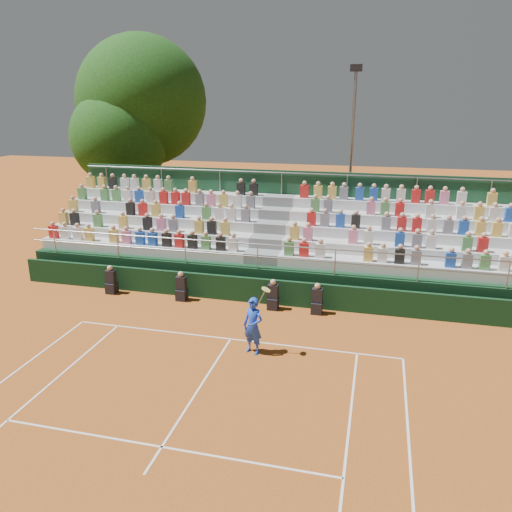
% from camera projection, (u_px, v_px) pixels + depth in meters
% --- Properties ---
extents(ground, '(90.00, 90.00, 0.00)m').
position_uv_depth(ground, '(231.00, 339.00, 16.45)').
color(ground, '#A5531B').
rests_on(ground, ground).
extents(courtside_wall, '(20.00, 0.15, 1.00)m').
position_uv_depth(courtside_wall, '(254.00, 290.00, 19.26)').
color(courtside_wall, black).
rests_on(courtside_wall, ground).
extents(line_officials, '(8.76, 0.40, 1.19)m').
position_uv_depth(line_officials, '(218.00, 292.00, 19.16)').
color(line_officials, black).
rests_on(line_officials, ground).
extents(grandstand, '(20.00, 5.20, 4.40)m').
position_uv_depth(grandstand, '(272.00, 252.00, 22.07)').
color(grandstand, black).
rests_on(grandstand, ground).
extents(tennis_player, '(0.92, 0.64, 2.22)m').
position_uv_depth(tennis_player, '(253.00, 326.00, 15.32)').
color(tennis_player, blue).
rests_on(tennis_player, ground).
extents(tree_west, '(5.66, 5.66, 8.19)m').
position_uv_depth(tree_west, '(120.00, 138.00, 29.10)').
color(tree_west, '#332212').
rests_on(tree_west, ground).
extents(tree_east, '(7.74, 7.74, 11.26)m').
position_uv_depth(tree_east, '(142.00, 101.00, 30.08)').
color(tree_east, '#332212').
rests_on(tree_east, ground).
extents(floodlight_mast, '(0.60, 0.25, 9.20)m').
position_uv_depth(floodlight_mast, '(352.00, 144.00, 26.12)').
color(floodlight_mast, gray).
rests_on(floodlight_mast, ground).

